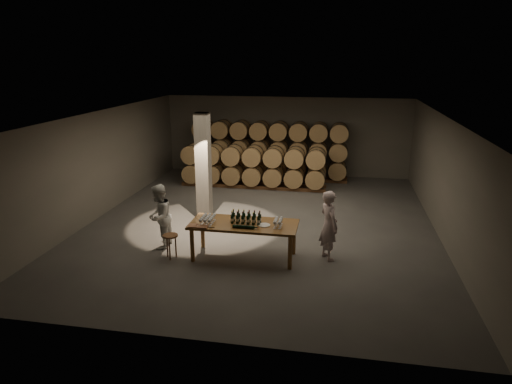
% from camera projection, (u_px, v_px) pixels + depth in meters
% --- Properties ---
extents(room, '(12.00, 12.00, 12.00)m').
position_uv_depth(room, '(203.00, 166.00, 13.66)').
color(room, '#4F4D4A').
rests_on(room, ground).
extents(tasting_table, '(2.60, 1.10, 0.90)m').
position_uv_depth(tasting_table, '(244.00, 227.00, 11.03)').
color(tasting_table, brown).
rests_on(tasting_table, ground).
extents(barrel_stack_back, '(6.26, 0.95, 2.31)m').
position_uv_depth(barrel_stack_back, '(269.00, 149.00, 18.27)').
color(barrel_stack_back, brown).
rests_on(barrel_stack_back, ground).
extents(barrel_stack_front, '(5.48, 0.95, 1.57)m').
position_uv_depth(barrel_stack_front, '(253.00, 166.00, 17.13)').
color(barrel_stack_front, brown).
rests_on(barrel_stack_front, ground).
extents(bottle_cluster, '(0.73, 0.23, 0.31)m').
position_uv_depth(bottle_cluster, '(246.00, 219.00, 10.98)').
color(bottle_cluster, black).
rests_on(bottle_cluster, tasting_table).
extents(lying_bottles, '(0.61, 0.08, 0.08)m').
position_uv_depth(lying_bottles, '(244.00, 227.00, 10.66)').
color(lying_bottles, black).
rests_on(lying_bottles, tasting_table).
extents(glass_cluster_left, '(0.31, 0.53, 0.18)m').
position_uv_depth(glass_cluster_left, '(208.00, 218.00, 10.99)').
color(glass_cluster_left, silver).
rests_on(glass_cluster_left, tasting_table).
extents(glass_cluster_right, '(0.20, 0.42, 0.19)m').
position_uv_depth(glass_cluster_right, '(278.00, 221.00, 10.78)').
color(glass_cluster_right, silver).
rests_on(glass_cluster_right, tasting_table).
extents(plate, '(0.29, 0.29, 0.02)m').
position_uv_depth(plate, '(264.00, 225.00, 10.86)').
color(plate, white).
rests_on(plate, tasting_table).
extents(notebook_near, '(0.26, 0.21, 0.03)m').
position_uv_depth(notebook_near, '(202.00, 227.00, 10.73)').
color(notebook_near, brown).
rests_on(notebook_near, tasting_table).
extents(notebook_corner, '(0.23, 0.28, 0.02)m').
position_uv_depth(notebook_corner, '(192.00, 226.00, 10.82)').
color(notebook_corner, brown).
rests_on(notebook_corner, tasting_table).
extents(pen, '(0.14, 0.05, 0.01)m').
position_uv_depth(pen, '(212.00, 227.00, 10.72)').
color(pen, black).
rests_on(pen, tasting_table).
extents(stool, '(0.37, 0.37, 0.61)m').
position_uv_depth(stool, '(170.00, 239.00, 11.09)').
color(stool, brown).
rests_on(stool, ground).
extents(person_man, '(0.68, 0.76, 1.73)m').
position_uv_depth(person_man, '(329.00, 225.00, 10.96)').
color(person_man, beige).
rests_on(person_man, ground).
extents(person_woman, '(0.67, 0.84, 1.68)m').
position_uv_depth(person_woman, '(159.00, 217.00, 11.64)').
color(person_woman, white).
rests_on(person_woman, ground).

